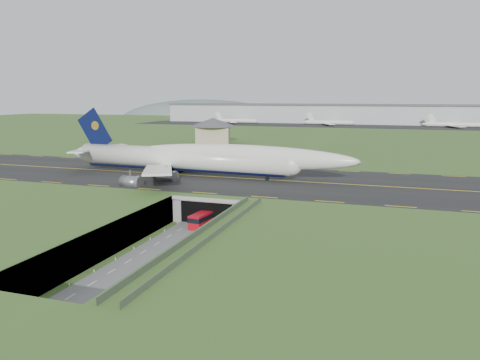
% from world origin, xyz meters
% --- Properties ---
extents(ground, '(900.00, 900.00, 0.00)m').
position_xyz_m(ground, '(0.00, 0.00, 0.00)').
color(ground, '#3C5B24').
rests_on(ground, ground).
extents(airfield_deck, '(800.00, 800.00, 6.00)m').
position_xyz_m(airfield_deck, '(0.00, 0.00, 3.00)').
color(airfield_deck, gray).
rests_on(airfield_deck, ground).
extents(trench_road, '(12.00, 75.00, 0.20)m').
position_xyz_m(trench_road, '(0.00, -7.50, 0.10)').
color(trench_road, slate).
rests_on(trench_road, ground).
extents(taxiway, '(800.00, 44.00, 0.18)m').
position_xyz_m(taxiway, '(0.00, 33.00, 6.09)').
color(taxiway, black).
rests_on(taxiway, airfield_deck).
extents(tunnel_portal, '(17.00, 22.30, 6.00)m').
position_xyz_m(tunnel_portal, '(0.00, 16.71, 3.33)').
color(tunnel_portal, gray).
rests_on(tunnel_portal, ground).
extents(guideway, '(3.00, 53.00, 7.05)m').
position_xyz_m(guideway, '(11.00, -19.11, 5.32)').
color(guideway, '#A8A8A3').
rests_on(guideway, ground).
extents(jumbo_jet, '(86.57, 57.00, 18.88)m').
position_xyz_m(jumbo_jet, '(-11.84, 32.51, 11.06)').
color(jumbo_jet, silver).
rests_on(jumbo_jet, ground).
extents(shuttle_tram, '(3.65, 7.77, 3.06)m').
position_xyz_m(shuttle_tram, '(-0.03, 5.78, 1.68)').
color(shuttle_tram, '#A80B16').
rests_on(shuttle_tram, ground).
extents(service_building, '(27.27, 27.27, 11.92)m').
position_xyz_m(service_building, '(-42.01, 118.41, 13.06)').
color(service_building, tan).
rests_on(service_building, ground).
extents(cargo_terminal, '(320.00, 67.00, 15.60)m').
position_xyz_m(cargo_terminal, '(-0.06, 299.41, 13.96)').
color(cargo_terminal, '#B2B2B2').
rests_on(cargo_terminal, ground).
extents(distant_hills, '(700.00, 91.00, 60.00)m').
position_xyz_m(distant_hills, '(64.38, 430.00, -4.00)').
color(distant_hills, slate).
rests_on(distant_hills, ground).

